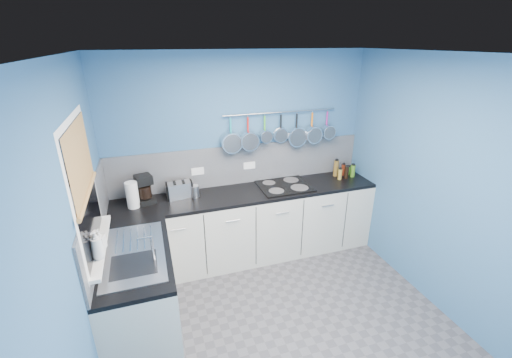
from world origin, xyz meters
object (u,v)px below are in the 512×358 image
soap_bottle_a (97,245)px  toaster (180,190)px  canister (195,191)px  coffee_maker (145,189)px  soap_bottle_b (99,239)px  hob (284,186)px  paper_towel (132,195)px

soap_bottle_a → toaster: (0.73, 1.23, -0.18)m
toaster → canister: 0.18m
soap_bottle_a → canister: soap_bottle_a is taller
coffee_maker → soap_bottle_a: bearing=-122.3°
soap_bottle_b → coffee_maker: 1.13m
soap_bottle_b → canister: (0.90, 1.04, -0.17)m
canister → hob: (1.10, -0.03, -0.06)m
toaster → coffee_maker: bearing=174.5°
toaster → hob: 1.28m
soap_bottle_a → canister: (0.90, 1.18, -0.20)m
toaster → canister: size_ratio=1.98×
soap_bottle_a → canister: size_ratio=1.70×
soap_bottle_b → canister: bearing=49.2°
coffee_maker → canister: bearing=-18.6°
coffee_maker → soap_bottle_b: bearing=-124.2°
soap_bottle_a → coffee_maker: soap_bottle_a is taller
soap_bottle_b → toaster: soap_bottle_b is taller
soap_bottle_a → hob: 2.32m
paper_towel → coffee_maker: bearing=31.4°
toaster → canister: toaster is taller
coffee_maker → toaster: coffee_maker is taller
soap_bottle_b → canister: 1.39m
paper_towel → hob: 1.78m
soap_bottle_b → paper_towel: bearing=77.2°
toaster → paper_towel: bearing=-177.7°
coffee_maker → toaster: 0.38m
soap_bottle_a → soap_bottle_b: bearing=90.0°
paper_towel → toaster: (0.51, 0.11, -0.06)m
soap_bottle_b → paper_towel: soap_bottle_b is taller
soap_bottle_a → hob: bearing=29.7°
paper_towel → hob: size_ratio=0.46×
soap_bottle_b → soap_bottle_a: bearing=-90.0°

